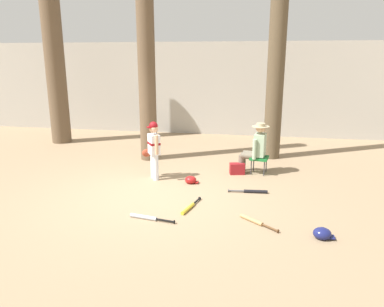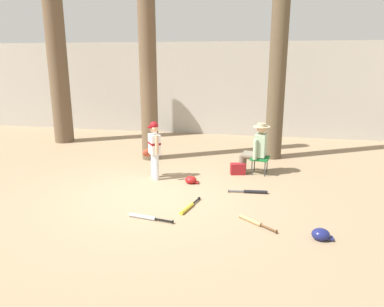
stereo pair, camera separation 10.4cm
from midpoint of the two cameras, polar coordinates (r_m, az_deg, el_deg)
The scene contains 15 objects.
ground_plane at distance 7.25m, azimuth -6.65°, elevation -6.68°, with size 60.00×60.00×0.00m, color #937A5B.
concrete_back_wall at distance 12.97m, azimuth 1.44°, elevation 10.14°, with size 18.00×0.36×3.16m, color #ADA89E.
tree_near_player at distance 9.52m, azimuth -7.54°, elevation 15.63°, with size 0.60×0.60×6.18m.
tree_behind_spectator at distance 9.82m, azimuth 12.73°, elevation 12.86°, with size 0.70×0.70×5.45m.
young_ballplayer at distance 8.05m, azimuth -6.45°, elevation 1.09°, with size 0.51×0.51×1.31m.
folding_stool at distance 8.60m, azimuth 10.15°, elevation -0.78°, with size 0.46×0.46×0.41m.
seated_spectator at distance 8.55m, azimuth 9.59°, elevation 1.06°, with size 0.68×0.54×1.20m.
handbag_beside_stool at distance 8.54m, azimuth 6.75°, elevation -2.38°, with size 0.34×0.18×0.26m, color maroon.
tree_far_left at distance 12.22m, azimuth -21.01°, elevation 13.77°, with size 0.79×0.79×5.99m.
bat_black_composite at distance 7.45m, azimuth 9.08°, elevation -5.89°, with size 0.79×0.13×0.07m.
bat_yellow_trainer at distance 6.61m, azimuth -0.89°, elevation -8.45°, with size 0.24×0.77×0.07m.
bat_wood_tan at distance 6.17m, azimuth 9.26°, elevation -10.40°, with size 0.64×0.54×0.07m.
bat_aluminum_silver at distance 6.27m, azimuth -7.57°, elevation -9.92°, with size 0.81×0.20×0.07m.
batting_helmet_red at distance 7.89m, azimuth -0.58°, elevation -4.17°, with size 0.30×0.23×0.17m.
batting_helmet_navy at distance 5.92m, azimuth 19.29°, elevation -11.78°, with size 0.32×0.25×0.18m.
Camera 1 is at (1.99, -6.44, 2.65)m, focal length 33.99 mm.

